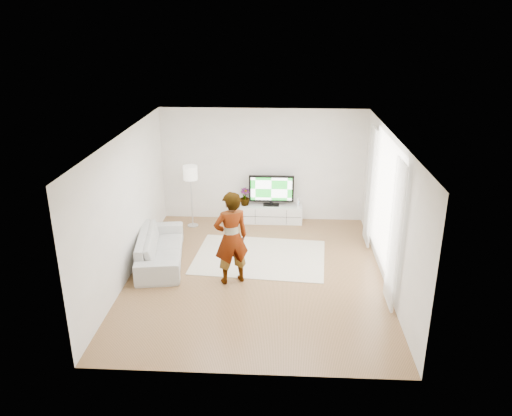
# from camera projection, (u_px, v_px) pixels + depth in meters

# --- Properties ---
(floor) EXTENTS (6.00, 6.00, 0.00)m
(floor) POSITION_uv_depth(u_px,v_px,m) (256.00, 274.00, 9.96)
(floor) COLOR #9D6C47
(floor) RESTS_ON ground
(ceiling) EXTENTS (6.00, 6.00, 0.00)m
(ceiling) POSITION_uv_depth(u_px,v_px,m) (256.00, 136.00, 8.96)
(ceiling) COLOR white
(ceiling) RESTS_ON wall_back
(wall_left) EXTENTS (0.02, 6.00, 2.80)m
(wall_left) POSITION_uv_depth(u_px,v_px,m) (127.00, 206.00, 9.59)
(wall_left) COLOR white
(wall_left) RESTS_ON floor
(wall_right) EXTENTS (0.02, 6.00, 2.80)m
(wall_right) POSITION_uv_depth(u_px,v_px,m) (389.00, 211.00, 9.33)
(wall_right) COLOR white
(wall_right) RESTS_ON floor
(wall_back) EXTENTS (5.00, 0.02, 2.80)m
(wall_back) POSITION_uv_depth(u_px,v_px,m) (263.00, 165.00, 12.26)
(wall_back) COLOR white
(wall_back) RESTS_ON floor
(wall_front) EXTENTS (5.00, 0.02, 2.80)m
(wall_front) POSITION_uv_depth(u_px,v_px,m) (244.00, 289.00, 6.66)
(wall_front) COLOR white
(wall_front) RESTS_ON floor
(window) EXTENTS (0.01, 2.60, 2.50)m
(window) POSITION_uv_depth(u_px,v_px,m) (386.00, 203.00, 9.60)
(window) COLOR white
(window) RESTS_ON wall_right
(curtain_near) EXTENTS (0.04, 0.70, 2.60)m
(curtain_near) POSITION_uv_depth(u_px,v_px,m) (395.00, 235.00, 8.42)
(curtain_near) COLOR white
(curtain_near) RESTS_ON floor
(curtain_far) EXTENTS (0.04, 0.70, 2.60)m
(curtain_far) POSITION_uv_depth(u_px,v_px,m) (370.00, 187.00, 10.85)
(curtain_far) COLOR white
(curtain_far) RESTS_ON floor
(media_console) EXTENTS (1.54, 0.44, 0.43)m
(media_console) POSITION_uv_depth(u_px,v_px,m) (271.00, 214.00, 12.45)
(media_console) COLOR white
(media_console) RESTS_ON floor
(television) EXTENTS (1.10, 0.22, 0.77)m
(television) POSITION_uv_depth(u_px,v_px,m) (271.00, 189.00, 12.25)
(television) COLOR black
(television) RESTS_ON media_console
(game_console) EXTENTS (0.08, 0.15, 0.20)m
(game_console) POSITION_uv_depth(u_px,v_px,m) (298.00, 202.00, 12.30)
(game_console) COLOR white
(game_console) RESTS_ON media_console
(potted_plant) EXTENTS (0.31, 0.31, 0.44)m
(potted_plant) POSITION_uv_depth(u_px,v_px,m) (245.00, 197.00, 12.33)
(potted_plant) COLOR #3F7238
(potted_plant) RESTS_ON media_console
(rug) EXTENTS (2.89, 2.19, 0.01)m
(rug) POSITION_uv_depth(u_px,v_px,m) (260.00, 257.00, 10.67)
(rug) COLOR beige
(rug) RESTS_ON floor
(player) EXTENTS (0.79, 0.68, 1.83)m
(player) POSITION_uv_depth(u_px,v_px,m) (231.00, 238.00, 9.35)
(player) COLOR #334772
(player) RESTS_ON rug
(sofa) EXTENTS (1.20, 2.32, 0.64)m
(sofa) POSITION_uv_depth(u_px,v_px,m) (160.00, 248.00, 10.36)
(sofa) COLOR #AEAEAA
(sofa) RESTS_ON floor
(floor_lamp) EXTENTS (0.34, 0.34, 1.52)m
(floor_lamp) POSITION_uv_depth(u_px,v_px,m) (191.00, 176.00, 11.83)
(floor_lamp) COLOR silver
(floor_lamp) RESTS_ON floor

